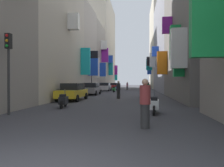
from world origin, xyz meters
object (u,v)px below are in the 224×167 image
object	(u,v)px
parked_car_red	(114,86)
traffic_light_near_corner	(8,59)
scooter_silver	(146,93)
pedestrian_near_right	(145,103)
parked_car_grey	(91,89)
pedestrian_crossing	(127,86)
parked_car_yellow	(73,91)
scooter_blue	(117,88)
scooter_black	(63,100)
scooter_white	(154,104)
parked_car_silver	(105,87)
scooter_green	(114,89)
parked_car_green	(146,85)
traffic_light_far_corner	(92,74)
pedestrian_near_left	(118,90)

from	to	relation	value
parked_car_red	traffic_light_near_corner	size ratio (longest dim) A/B	1.09
scooter_silver	pedestrian_near_right	bearing A→B (deg)	-92.02
parked_car_grey	pedestrian_crossing	xyz separation A→B (m)	(3.66, 15.72, -0.01)
parked_car_yellow	pedestrian_crossing	size ratio (longest dim) A/B	2.83
scooter_blue	scooter_black	world-z (taller)	same
parked_car_yellow	traffic_light_near_corner	world-z (taller)	traffic_light_near_corner
scooter_black	traffic_light_near_corner	bearing A→B (deg)	-118.51
scooter_white	scooter_silver	xyz separation A→B (m)	(-0.04, 12.05, -0.00)
scooter_silver	pedestrian_crossing	bearing A→B (deg)	98.76
parked_car_red	scooter_white	xyz separation A→B (m)	(6.29, -37.03, -0.26)
parked_car_silver	scooter_blue	xyz separation A→B (m)	(1.74, 3.04, -0.30)
pedestrian_near_right	traffic_light_near_corner	xyz separation A→B (m)	(-6.56, 2.26, 1.87)
parked_car_red	pedestrian_crossing	size ratio (longest dim) A/B	2.80
scooter_green	scooter_black	xyz separation A→B (m)	(-0.96, -19.77, -0.00)
scooter_white	scooter_black	world-z (taller)	same
traffic_light_near_corner	scooter_white	bearing A→B (deg)	10.60
parked_car_green	traffic_light_near_corner	bearing A→B (deg)	-100.40
scooter_green	parked_car_green	bearing A→B (deg)	75.90
parked_car_red	scooter_green	xyz separation A→B (m)	(1.78, -15.50, -0.26)
parked_car_yellow	scooter_green	distance (m)	14.72
parked_car_yellow	parked_car_grey	bearing A→B (deg)	90.62
parked_car_red	traffic_light_far_corner	size ratio (longest dim) A/B	1.10
parked_car_grey	parked_car_silver	distance (m)	10.98
scooter_silver	pedestrian_near_left	size ratio (longest dim) A/B	1.10
parked_car_green	scooter_white	size ratio (longest dim) A/B	2.21
parked_car_yellow	scooter_silver	world-z (taller)	parked_car_yellow
scooter_green	pedestrian_near_right	size ratio (longest dim) A/B	1.14
scooter_white	traffic_light_far_corner	bearing A→B (deg)	111.95
parked_car_silver	scooter_black	distance (m)	24.21
scooter_blue	traffic_light_near_corner	xyz separation A→B (m)	(-2.31, -30.32, 2.27)
scooter_blue	scooter_black	distance (m)	27.23
scooter_blue	traffic_light_near_corner	size ratio (longest dim) A/B	0.48
parked_car_yellow	scooter_white	size ratio (longest dim) A/B	2.21
traffic_light_far_corner	pedestrian_near_right	bearing A→B (deg)	-72.90
scooter_green	pedestrian_near_left	xyz separation A→B (m)	(1.82, -12.28, 0.39)
parked_car_green	parked_car_yellow	xyz separation A→B (m)	(-7.74, -37.50, 0.01)
pedestrian_near_left	scooter_black	bearing A→B (deg)	-110.34
scooter_white	pedestrian_crossing	xyz separation A→B (m)	(-2.91, 30.68, 0.31)
parked_car_yellow	pedestrian_crossing	bearing A→B (deg)	81.43
parked_car_grey	parked_car_red	size ratio (longest dim) A/B	0.96
scooter_green	traffic_light_near_corner	world-z (taller)	traffic_light_near_corner
parked_car_red	pedestrian_near_right	world-z (taller)	pedestrian_near_right
scooter_black	traffic_light_far_corner	distance (m)	16.22
parked_car_green	scooter_black	size ratio (longest dim) A/B	2.41
parked_car_yellow	scooter_white	xyz separation A→B (m)	(6.49, -6.94, -0.32)
traffic_light_near_corner	pedestrian_near_left	bearing A→B (deg)	67.16
parked_car_grey	scooter_blue	size ratio (longest dim) A/B	2.15
pedestrian_near_left	traffic_light_near_corner	distance (m)	11.64
pedestrian_crossing	pedestrian_near_left	xyz separation A→B (m)	(0.22, -21.44, 0.08)
scooter_silver	parked_car_red	bearing A→B (deg)	104.05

